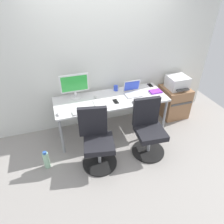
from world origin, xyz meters
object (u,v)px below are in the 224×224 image
(side_cabinet, at_px, (174,102))
(water_bottle_on_floor, at_px, (46,160))
(office_chair_right, at_px, (148,130))
(printer, at_px, (177,82))
(open_laptop, at_px, (133,91))
(coffee_mug, at_px, (116,88))
(office_chair_left, at_px, (97,141))
(desktop_monitor, at_px, (74,85))

(side_cabinet, xyz_separation_m, water_bottle_on_floor, (-2.60, -0.68, -0.17))
(office_chair_right, bearing_deg, printer, 39.09)
(open_laptop, height_order, coffee_mug, open_laptop)
(open_laptop, bearing_deg, coffee_mug, 139.60)
(water_bottle_on_floor, height_order, coffee_mug, coffee_mug)
(open_laptop, distance_m, coffee_mug, 0.33)
(office_chair_left, distance_m, side_cabinet, 2.00)
(desktop_monitor, height_order, open_laptop, desktop_monitor)
(office_chair_left, bearing_deg, side_cabinet, 23.65)
(office_chair_left, bearing_deg, printer, 23.62)
(water_bottle_on_floor, bearing_deg, coffee_mug, 30.31)
(printer, bearing_deg, office_chair_left, -156.38)
(office_chair_left, bearing_deg, coffee_mug, 56.84)
(printer, height_order, water_bottle_on_floor, printer)
(printer, bearing_deg, open_laptop, -174.78)
(office_chair_left, height_order, open_laptop, office_chair_left)
(side_cabinet, relative_size, open_laptop, 2.02)
(office_chair_left, distance_m, printer, 2.02)
(office_chair_left, height_order, printer, office_chair_left)
(side_cabinet, xyz_separation_m, coffee_mug, (-1.22, 0.13, 0.44))
(side_cabinet, bearing_deg, desktop_monitor, 177.82)
(desktop_monitor, bearing_deg, office_chair_left, -80.75)
(water_bottle_on_floor, bearing_deg, office_chair_right, -4.23)
(office_chair_left, xyz_separation_m, printer, (1.83, 0.80, 0.32))
(water_bottle_on_floor, xyz_separation_m, open_laptop, (1.63, 0.59, 0.62))
(water_bottle_on_floor, relative_size, open_laptop, 1.00)
(side_cabinet, relative_size, water_bottle_on_floor, 2.02)
(printer, distance_m, coffee_mug, 1.23)
(desktop_monitor, distance_m, coffee_mug, 0.78)
(office_chair_left, relative_size, desktop_monitor, 1.96)
(office_chair_left, xyz_separation_m, desktop_monitor, (-0.14, 0.88, 0.53))
(office_chair_left, bearing_deg, open_laptop, 39.62)
(printer, xyz_separation_m, desktop_monitor, (-1.97, 0.08, 0.21))
(water_bottle_on_floor, height_order, open_laptop, open_laptop)
(office_chair_right, height_order, coffee_mug, office_chair_right)
(side_cabinet, distance_m, coffee_mug, 1.31)
(coffee_mug, bearing_deg, water_bottle_on_floor, -149.69)
(printer, distance_m, water_bottle_on_floor, 2.76)
(office_chair_left, relative_size, side_cabinet, 1.50)
(desktop_monitor, bearing_deg, open_laptop, -9.33)
(open_laptop, bearing_deg, office_chair_right, -91.11)
(office_chair_left, bearing_deg, desktop_monitor, 99.25)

